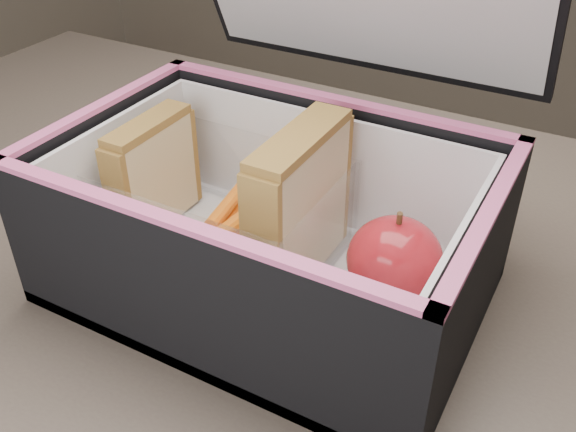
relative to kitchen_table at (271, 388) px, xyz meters
The scene contains 8 objects.
kitchen_table is the anchor object (origin of this frame).
lunch_bag 0.16m from the kitchen_table, 112.41° to the left, with size 0.31×0.29×0.30m.
plastic_tub 0.16m from the kitchen_table, 150.79° to the left, with size 0.18×0.13×0.07m, color white, non-canonical shape.
sandwich_left 0.20m from the kitchen_table, 165.23° to the left, with size 0.02×0.08×0.09m.
sandwich_right 0.17m from the kitchen_table, 77.81° to the left, with size 0.03×0.10×0.12m.
carrot_sticks 0.14m from the kitchen_table, 147.57° to the left, with size 0.05×0.16×0.03m.
paper_napkin 0.14m from the kitchen_table, 23.08° to the left, with size 0.07×0.07×0.01m, color white.
red_apple 0.17m from the kitchen_table, 23.11° to the left, with size 0.08×0.08×0.07m.
Camera 1 is at (0.19, -0.31, 1.08)m, focal length 40.00 mm.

